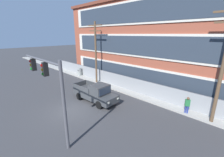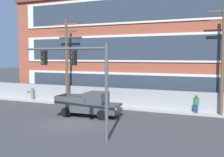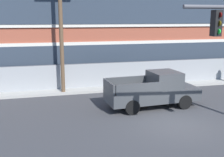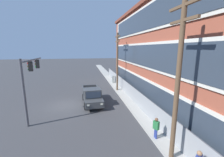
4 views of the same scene
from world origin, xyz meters
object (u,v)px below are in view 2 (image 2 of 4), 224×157
Objects in this scene: utility_pole_midblock at (223,56)px; electrical_cabinet at (30,94)px; utility_pole_near_corner at (67,57)px; pickup_truck_dark_grey at (90,105)px; traffic_signal_mast at (81,71)px; pedestrian_near_cabinet at (196,103)px.

electrical_cabinet is at bearing 178.79° from utility_pole_midblock.
utility_pole_midblock is at bearing -1.21° from electrical_cabinet.
pickup_truck_dark_grey is at bearing -40.37° from utility_pole_near_corner.
traffic_signal_mast is 3.37× the size of pedestrian_near_cabinet.
pickup_truck_dark_grey is 3.66× the size of electrical_cabinet.
utility_pole_midblock reaches higher than utility_pole_near_corner.
pedestrian_near_cabinet is (12.70, -0.06, -3.83)m from utility_pole_near_corner.
utility_pole_near_corner is 5.83× the size of electrical_cabinet.
pickup_truck_dark_grey is 8.86m from pedestrian_near_cabinet.
utility_pole_midblock is 6.08× the size of electrical_cabinet.
electrical_cabinet is at bearing 155.69° from pickup_truck_dark_grey.
utility_pole_near_corner reaches higher than pedestrian_near_cabinet.
traffic_signal_mast is at bearing -119.54° from pedestrian_near_cabinet.
electrical_cabinet is (-5.03, 0.36, -4.07)m from utility_pole_near_corner.
pickup_truck_dark_grey is at bearing -153.05° from pedestrian_near_cabinet.
utility_pole_near_corner is (-7.24, 9.69, 0.77)m from traffic_signal_mast.
utility_pole_near_corner reaches higher than pickup_truck_dark_grey.
traffic_signal_mast is 1.05× the size of pickup_truck_dark_grey.
utility_pole_near_corner reaches higher than electrical_cabinet.
pickup_truck_dark_grey is 7.38m from utility_pole_near_corner.
pickup_truck_dark_grey is at bearing -157.82° from utility_pole_midblock.
utility_pole_near_corner is 13.26m from pedestrian_near_cabinet.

